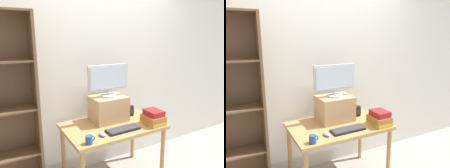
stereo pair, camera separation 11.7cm
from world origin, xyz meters
TOP-DOWN VIEW (x-y plane):
  - back_wall at (0.00, 0.47)m, footprint 7.00×0.08m
  - desk at (0.00, 0.00)m, footprint 1.12×0.72m
  - riser_box at (0.02, 0.15)m, footprint 0.41×0.33m
  - computer_monitor at (0.02, 0.15)m, footprint 0.52×0.19m
  - keyboard at (0.02, -0.20)m, footprint 0.38×0.15m
  - computer_mouse at (-0.24, -0.20)m, footprint 0.06×0.10m
  - book_stack at (0.42, -0.22)m, footprint 0.21×0.26m
  - coffee_mug at (-0.43, -0.29)m, footprint 0.10×0.07m
  - desk_speaker at (0.35, 0.15)m, footprint 0.10×0.10m

SIDE VIEW (x-z plane):
  - desk at x=0.00m, z-range 0.28..1.01m
  - keyboard at x=0.02m, z-range 0.73..0.76m
  - computer_mouse at x=-0.24m, z-range 0.73..0.77m
  - coffee_mug at x=-0.43m, z-range 0.74..0.82m
  - desk_speaker at x=0.35m, z-range 0.73..0.86m
  - book_stack at x=0.42m, z-range 0.73..0.90m
  - riser_box at x=0.02m, z-range 0.73..1.04m
  - computer_monitor at x=0.02m, z-range 1.05..1.44m
  - back_wall at x=0.00m, z-range 0.00..2.60m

